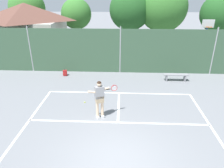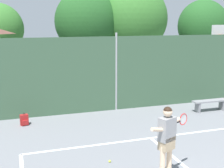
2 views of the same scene
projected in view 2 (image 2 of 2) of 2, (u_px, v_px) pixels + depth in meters
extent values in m
cube|color=white|center=(151.00, 138.00, 10.12)|extent=(8.20, 0.10, 0.01)
cube|color=white|center=(174.00, 157.00, 8.69)|extent=(0.10, 2.97, 0.01)
cube|color=#38563D|center=(116.00, 74.00, 13.06)|extent=(26.00, 0.05, 3.14)
cylinder|color=#99999E|center=(116.00, 72.00, 13.04)|extent=(0.09, 0.09, 3.29)
cylinder|color=#284CB2|center=(216.00, 62.00, 17.11)|extent=(0.12, 0.12, 3.05)
cube|color=white|center=(219.00, 31.00, 16.67)|extent=(0.90, 0.06, 0.60)
torus|color=#D85919|center=(222.00, 35.00, 16.46)|extent=(0.48, 0.48, 0.02)
cylinder|color=brown|center=(0.00, 65.00, 20.01)|extent=(0.36, 0.36, 1.89)
cylinder|color=brown|center=(87.00, 62.00, 21.77)|extent=(0.36, 0.36, 1.88)
ellipsoid|color=#235623|center=(86.00, 21.00, 21.21)|extent=(4.34, 3.91, 4.34)
cylinder|color=brown|center=(133.00, 60.00, 22.85)|extent=(0.36, 0.36, 1.80)
ellipsoid|color=#38752D|center=(134.00, 19.00, 22.24)|extent=(4.97, 4.48, 4.97)
cylinder|color=brown|center=(201.00, 58.00, 24.65)|extent=(0.36, 0.36, 1.69)
ellipsoid|color=#235623|center=(203.00, 26.00, 24.14)|extent=(4.00, 3.60, 4.00)
cylinder|color=beige|center=(163.00, 163.00, 7.23)|extent=(0.13, 0.13, 0.82)
cylinder|color=beige|center=(169.00, 160.00, 7.39)|extent=(0.13, 0.13, 0.82)
cube|color=tan|center=(167.00, 143.00, 7.21)|extent=(0.42, 0.36, 0.32)
cube|color=gray|center=(167.00, 129.00, 7.14)|extent=(0.46, 0.38, 0.56)
sphere|color=beige|center=(168.00, 112.00, 7.06)|extent=(0.22, 0.22, 0.22)
sphere|color=black|center=(168.00, 111.00, 7.06)|extent=(0.21, 0.21, 0.21)
cylinder|color=beige|center=(172.00, 123.00, 7.27)|extent=(0.55, 0.30, 0.17)
cylinder|color=beige|center=(159.00, 130.00, 6.96)|extent=(0.50, 0.28, 0.22)
cylinder|color=black|center=(176.00, 123.00, 7.43)|extent=(0.29, 0.15, 0.04)
torus|color=red|center=(183.00, 119.00, 7.69)|extent=(0.29, 0.14, 0.30)
cylinder|color=silver|center=(183.00, 119.00, 7.69)|extent=(0.24, 0.11, 0.26)
sphere|color=#CCE033|center=(110.00, 161.00, 8.39)|extent=(0.07, 0.07, 0.07)
cube|color=maroon|center=(24.00, 120.00, 11.35)|extent=(0.31, 0.23, 0.40)
cube|color=maroon|center=(25.00, 123.00, 11.26)|extent=(0.23, 0.10, 0.18)
torus|color=black|center=(24.00, 114.00, 11.30)|extent=(0.09, 0.03, 0.09)
cube|color=gray|center=(210.00, 101.00, 13.05)|extent=(1.60, 0.36, 0.06)
cube|color=gray|center=(198.00, 107.00, 12.91)|extent=(0.08, 0.32, 0.45)
cube|color=gray|center=(222.00, 105.00, 13.28)|extent=(0.08, 0.32, 0.45)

